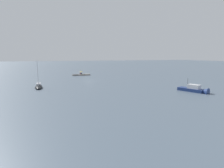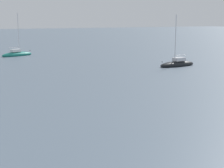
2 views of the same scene
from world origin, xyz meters
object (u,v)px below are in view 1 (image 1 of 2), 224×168
umbrella_open_yellow (81,72)px  sailboat_black_mid (39,87)px  motorboat_navy_near (196,90)px  person_seated_maroon_right (80,74)px  person_seated_blue_left (82,74)px

umbrella_open_yellow → sailboat_black_mid: 32.18m
motorboat_navy_near → sailboat_black_mid: bearing=-48.8°
sailboat_black_mid → motorboat_navy_near: 40.44m
person_seated_maroon_right → sailboat_black_mid: (15.52, 27.90, -0.54)m
umbrella_open_yellow → sailboat_black_mid: bearing=60.6°
sailboat_black_mid → person_seated_maroon_right: bearing=-120.4°
person_seated_maroon_right → motorboat_navy_near: motorboat_navy_near is taller
person_seated_maroon_right → umbrella_open_yellow: bearing=-160.9°
person_seated_blue_left → motorboat_navy_near: (-20.23, 45.65, -0.43)m
person_seated_maroon_right → motorboat_navy_near: size_ratio=0.10×
person_seated_blue_left → sailboat_black_mid: bearing=59.4°
person_seated_maroon_right → motorboat_navy_near: 50.20m
person_seated_blue_left → person_seated_maroon_right: same height
umbrella_open_yellow → motorboat_navy_near: motorboat_navy_near is taller
person_seated_blue_left → umbrella_open_yellow: (0.28, -0.15, 0.87)m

